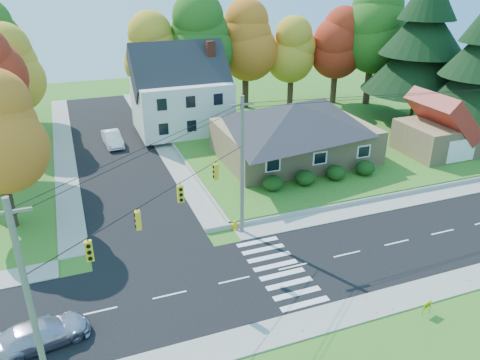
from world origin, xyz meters
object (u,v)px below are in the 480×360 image
(silver_sedan, at_px, (41,333))
(ranch_house, at_px, (294,129))
(white_car, at_px, (112,139))
(fire_hydrant, at_px, (235,225))

(silver_sedan, bearing_deg, ranch_house, -63.80)
(silver_sedan, xyz_separation_m, white_car, (6.86, 28.28, 0.08))
(ranch_house, bearing_deg, fire_hydrant, -133.58)
(silver_sedan, distance_m, fire_hydrant, 14.84)
(ranch_house, distance_m, silver_sedan, 28.93)
(white_car, bearing_deg, fire_hydrant, -77.77)
(silver_sedan, relative_size, white_car, 1.01)
(ranch_house, distance_m, white_car, 19.43)
(ranch_house, height_order, fire_hydrant, ranch_house)
(fire_hydrant, bearing_deg, white_car, 106.19)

